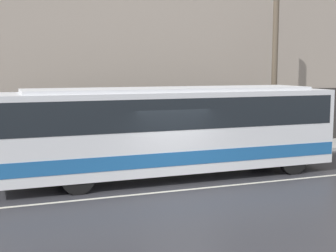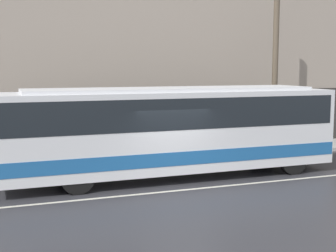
# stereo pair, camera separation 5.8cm
# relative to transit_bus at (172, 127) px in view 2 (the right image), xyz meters

# --- Properties ---
(ground_plane) EXTENTS (60.00, 60.00, 0.00)m
(ground_plane) POSITION_rel_transit_bus_xyz_m (-0.41, -1.77, -1.78)
(ground_plane) COLOR #333338
(sidewalk) EXTENTS (60.00, 2.48, 0.14)m
(sidewalk) POSITION_rel_transit_bus_xyz_m (-0.41, 3.47, -1.71)
(sidewalk) COLOR #A09E99
(sidewalk) RESTS_ON ground_plane
(building_facade) EXTENTS (60.00, 0.35, 11.88)m
(building_facade) POSITION_rel_transit_bus_xyz_m (-0.41, 4.86, 3.96)
(building_facade) COLOR gray
(building_facade) RESTS_ON ground_plane
(lane_stripe) EXTENTS (54.00, 0.14, 0.01)m
(lane_stripe) POSITION_rel_transit_bus_xyz_m (-0.41, -1.77, -1.77)
(lane_stripe) COLOR beige
(lane_stripe) RESTS_ON ground_plane
(transit_bus) EXTENTS (11.77, 2.49, 3.15)m
(transit_bus) POSITION_rel_transit_bus_xyz_m (0.00, 0.00, 0.00)
(transit_bus) COLOR silver
(transit_bus) RESTS_ON ground_plane
(utility_pole_near) EXTENTS (0.26, 0.26, 7.06)m
(utility_pole_near) POSITION_rel_transit_bus_xyz_m (5.98, 2.87, 1.89)
(utility_pole_near) COLOR brown
(utility_pole_near) RESTS_ON sidewalk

